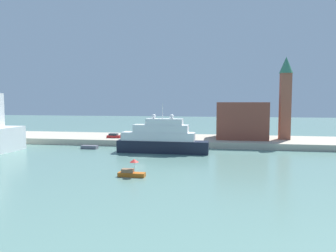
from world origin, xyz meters
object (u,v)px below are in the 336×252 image
Objects in this scene: large_yacht at (161,139)px; harbor_building at (241,120)px; small_motorboat at (131,171)px; bell_tower at (285,94)px; mooring_bollard at (171,139)px; person_figure at (121,137)px; parked_car at (114,136)px; work_barge at (90,147)px.

large_yacht is 29.25m from harbor_building.
bell_tower is at bearing 53.93° from small_motorboat.
harbor_building is at bearing 27.36° from mooring_bollard.
bell_tower is 28.72× the size of mooring_bollard.
bell_tower is 14.81× the size of person_figure.
harbor_building is 17.51× the size of mooring_bollard.
small_motorboat is 50.61m from harbor_building.
mooring_bollard is at bearing 85.86° from large_yacht.
small_motorboat is 35.59m from mooring_bollard.
mooring_bollard is (-32.08, -9.73, -12.71)m from bell_tower.
parked_car is at bearing 140.49° from large_yacht.
small_motorboat is at bearing -114.28° from harbor_building.
parked_car is 4.33m from person_figure.
small_motorboat is at bearing -90.35° from large_yacht.
person_figure reaches higher than small_motorboat.
parked_car is (-17.72, 14.61, -1.12)m from large_yacht.
work_barge is at bearing -157.03° from harbor_building.
bell_tower is at bearing -2.29° from harbor_building.
large_yacht is 0.95× the size of bell_tower.
work_barge is 22.49m from mooring_bollard.
large_yacht is 18.67m from person_figure.
work_barge is at bearing 171.28° from large_yacht.
harbor_building reaches higher than small_motorboat.
work_barge is 10.67m from person_figure.
large_yacht is 14.04× the size of person_figure.
person_figure is (-47.33, -8.30, -12.38)m from bell_tower.
harbor_building reaches higher than person_figure.
small_motorboat reaches higher than mooring_bollard.
bell_tower is 52.37m from parked_car.
person_figure is (-14.34, 36.98, 1.58)m from small_motorboat.
work_barge is at bearing -162.43° from bell_tower.
bell_tower is (12.33, -0.49, 7.70)m from harbor_building.
person_figure is (3.22, -2.88, 0.17)m from parked_car.
mooring_bollard is at bearing -163.13° from bell_tower.
work_barge is 0.18× the size of bell_tower.
work_barge is 0.30× the size of harbor_building.
mooring_bollard is (15.24, -1.43, -0.33)m from person_figure.
harbor_building is at bearing 45.04° from large_yacht.
small_motorboat is 39.69m from person_figure.
large_yacht is at bearing -94.14° from mooring_bollard.
work_barge is at bearing 125.63° from small_motorboat.
large_yacht is 1.55× the size of harbor_building.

